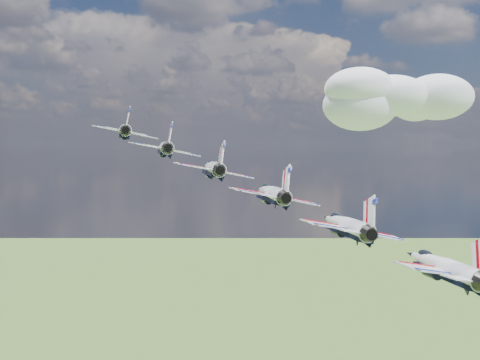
% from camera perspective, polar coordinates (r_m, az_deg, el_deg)
% --- Properties ---
extents(cloud_far, '(63.90, 50.20, 25.10)m').
position_cam_1_polar(cloud_far, '(301.31, 14.59, 7.86)').
color(cloud_far, white).
extents(jet_0, '(15.13, 17.84, 6.45)m').
position_cam_1_polar(jet_0, '(102.63, -10.78, 4.57)').
color(jet_0, silver).
extents(jet_1, '(15.13, 17.84, 6.45)m').
position_cam_1_polar(jet_1, '(92.62, -7.13, 3.04)').
color(jet_1, white).
extents(jet_2, '(15.13, 17.84, 6.45)m').
position_cam_1_polar(jet_2, '(83.15, -2.64, 1.13)').
color(jet_2, white).
extents(jet_3, '(15.13, 17.84, 6.45)m').
position_cam_1_polar(jet_3, '(74.43, 2.95, -1.26)').
color(jet_3, white).
extents(jet_4, '(15.13, 17.84, 6.45)m').
position_cam_1_polar(jet_4, '(66.77, 9.93, -4.21)').
color(jet_4, white).
extents(jet_5, '(15.13, 17.84, 6.45)m').
position_cam_1_polar(jet_5, '(60.55, 18.59, -7.76)').
color(jet_5, white).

